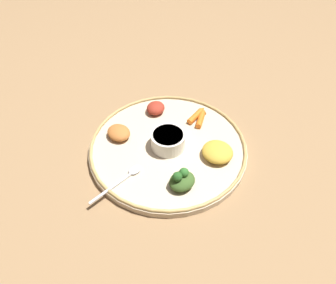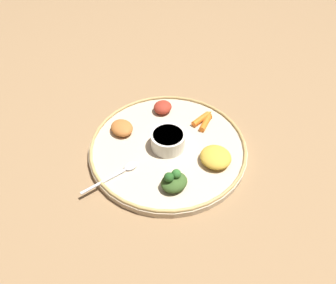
% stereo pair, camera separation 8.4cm
% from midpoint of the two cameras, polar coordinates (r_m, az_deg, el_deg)
% --- Properties ---
extents(ground_plane, '(2.40, 2.40, 0.00)m').
position_cam_midpoint_polar(ground_plane, '(0.86, 2.78, -1.62)').
color(ground_plane, olive).
extents(platter, '(0.40, 0.40, 0.02)m').
position_cam_midpoint_polar(platter, '(0.86, 2.80, -1.24)').
color(platter, '#C6B293').
rests_on(platter, ground_plane).
extents(platter_rim, '(0.39, 0.39, 0.01)m').
position_cam_midpoint_polar(platter_rim, '(0.85, 2.83, -0.71)').
color(platter_rim, tan).
rests_on(platter_rim, platter).
extents(center_bowl, '(0.09, 0.09, 0.04)m').
position_cam_midpoint_polar(center_bowl, '(0.83, 2.88, 0.21)').
color(center_bowl, silver).
rests_on(center_bowl, platter).
extents(spoon, '(0.02, 0.15, 0.01)m').
position_cam_midpoint_polar(spoon, '(0.79, -5.42, -5.15)').
color(spoon, silver).
rests_on(spoon, platter).
extents(greens_pile, '(0.06, 0.07, 0.05)m').
position_cam_midpoint_polar(greens_pile, '(0.75, 4.20, -6.80)').
color(greens_pile, '#385623').
rests_on(greens_pile, platter).
extents(carrot_near_spoon, '(0.05, 0.07, 0.02)m').
position_cam_midpoint_polar(carrot_near_spoon, '(0.91, 9.24, 3.20)').
color(carrot_near_spoon, orange).
rests_on(carrot_near_spoon, platter).
extents(carrot_outer, '(0.02, 0.08, 0.02)m').
position_cam_midpoint_polar(carrot_outer, '(0.92, 8.44, 3.90)').
color(carrot_outer, orange).
rests_on(carrot_outer, platter).
extents(mound_beet, '(0.06, 0.06, 0.03)m').
position_cam_midpoint_polar(mound_beet, '(0.94, 1.66, 5.79)').
color(mound_beet, maroon).
rests_on(mound_beet, platter).
extents(mound_chickpea, '(0.06, 0.06, 0.03)m').
position_cam_midpoint_polar(mound_chickpea, '(0.88, -5.12, 2.26)').
color(mound_chickpea, '#B2662D').
rests_on(mound_chickpea, platter).
extents(mound_lentil_yellow, '(0.09, 0.09, 0.03)m').
position_cam_midpoint_polar(mound_lentil_yellow, '(0.82, 10.99, -2.68)').
color(mound_lentil_yellow, gold).
rests_on(mound_lentil_yellow, platter).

